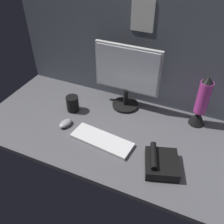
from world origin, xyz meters
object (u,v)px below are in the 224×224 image
Objects in this scene: desk_phone at (161,163)px; mug_black_travel at (73,104)px; mouse at (66,123)px; lava_lamp at (201,105)px; keyboard at (102,140)px; monitor at (127,75)px.

mug_black_travel is at bearing 160.38° from desk_phone.
lava_lamp reaches higher than mouse.
lava_lamp is at bearing 45.34° from keyboard.
keyboard is 3.45× the size of mug_black_travel.
mug_black_travel is 82.07cm from lava_lamp.
keyboard is 1.08× the size of lava_lamp.
keyboard is at bearing 5.35° from mouse.
mouse is at bearing -127.90° from monitor.
monitor is 4.11× the size of mug_black_travel.
mug_black_travel reaches higher than desk_phone.
mouse is 64.06cm from desk_phone.
keyboard is 36.80cm from desk_phone.
keyboard is at bearing -140.93° from lava_lamp.
desk_phone reaches higher than mouse.
monitor is at bearing 31.85° from mug_black_travel.
desk_phone is (-11.87, -43.92, -11.14)cm from lava_lamp.
monitor is 45.01cm from keyboard.
monitor is 1.19× the size of keyboard.
mug_black_travel is at bearing -165.84° from lava_lamp.
desk_phone is (67.23, -23.97, -2.18)cm from mug_black_travel.
mouse is 0.28× the size of lava_lamp.
mug_black_travel is (-30.85, -19.17, -19.09)cm from monitor.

